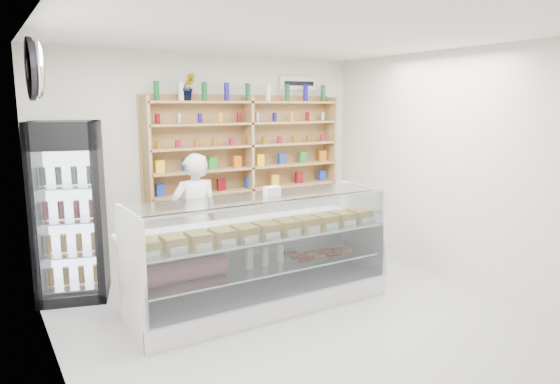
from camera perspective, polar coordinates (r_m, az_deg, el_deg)
room at (r=4.61m, az=4.67°, el=0.60°), size 5.00×5.00×5.00m
display_counter at (r=5.39m, az=-2.09°, el=-9.62°), size 2.80×0.83×1.22m
shop_worker at (r=6.08m, az=-9.68°, el=-3.06°), size 0.60×0.42×1.59m
drinks_cooler at (r=5.97m, az=-22.87°, el=-2.00°), size 0.88×0.87×1.98m
wall_shelving at (r=6.83m, az=-3.63°, el=5.29°), size 2.84×0.28×1.33m
potted_plant at (r=6.45m, az=-10.46°, el=11.73°), size 0.20×0.17×0.34m
security_mirror at (r=4.90m, az=-26.06°, el=12.51°), size 0.15×0.50×0.50m
wall_sign at (r=7.39m, az=2.12°, el=12.30°), size 0.62×0.03×0.20m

